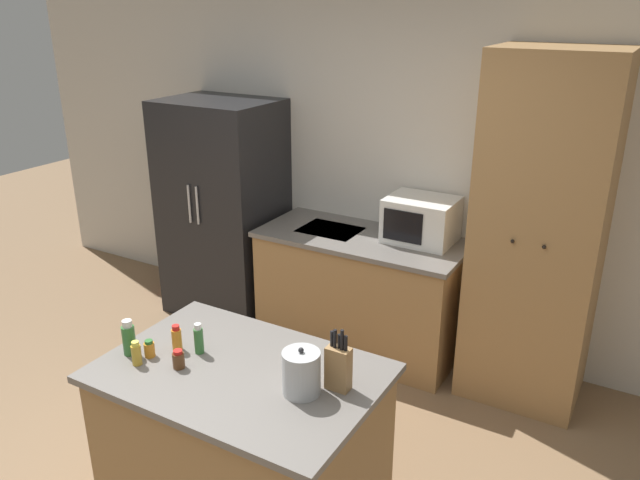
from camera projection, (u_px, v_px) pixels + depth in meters
name	position (u px, v px, depth m)	size (l,w,h in m)	color
wall_back	(394.00, 172.00, 4.62)	(7.20, 0.06, 2.60)	beige
refrigerator	(224.00, 210.00, 5.10)	(0.90, 0.71, 1.78)	black
back_counter	(361.00, 291.00, 4.67)	(1.52, 0.71, 0.90)	#9E7547
pantry_cabinet	(539.00, 235.00, 3.88)	(0.75, 0.64, 2.25)	#9E7547
kitchen_island	(244.00, 450.00, 3.02)	(1.29, 0.87, 0.91)	#9E7547
microwave	(421.00, 220.00, 4.37)	(0.47, 0.39, 0.31)	white
knife_block	(338.00, 367.00, 2.68)	(0.11, 0.06, 0.29)	#9E7547
spice_bottle_tall_dark	(149.00, 349.00, 2.95)	(0.05, 0.05, 0.09)	orange
spice_bottle_short_red	(136.00, 354.00, 2.88)	(0.05, 0.05, 0.12)	gold
spice_bottle_amber_oil	(177.00, 338.00, 3.00)	(0.05, 0.05, 0.13)	orange
spice_bottle_green_herb	(179.00, 360.00, 2.86)	(0.06, 0.06, 0.09)	#563319
spice_bottle_pale_salt	(129.00, 338.00, 2.96)	(0.06, 0.06, 0.18)	#337033
spice_bottle_orange_cap	(199.00, 339.00, 2.97)	(0.04, 0.04, 0.16)	#337033
kettle	(301.00, 373.00, 2.66)	(0.17, 0.17, 0.22)	#B2B5B7
fire_extinguisher	(171.00, 273.00, 5.64)	(0.11, 0.11, 0.42)	red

